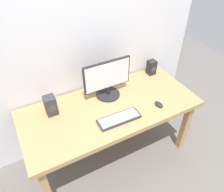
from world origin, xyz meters
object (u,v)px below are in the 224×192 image
Objects in this scene: desk at (110,112)px; speaker_right at (151,67)px; monitor at (107,79)px; keyboard_primary at (119,119)px; mouse at (159,104)px; speaker_left at (51,105)px.

speaker_right reaches higher than desk.
monitor is 0.40m from keyboard_primary.
keyboard_primary is 0.82m from speaker_right.
monitor reaches higher than speaker_right.
monitor is 0.62m from speaker_right.
desk is 17.21× the size of mouse.
monitor is at bearing 70.81° from desk.
speaker_right is 0.88× the size of speaker_left.
keyboard_primary is 2.39× the size of speaker_right.
speaker_right is at bearing 54.87° from mouse.
desk is at bearing -109.19° from monitor.
mouse is 0.52× the size of speaker_left.
mouse is (0.42, -0.02, 0.00)m from keyboard_primary.
desk is 0.21m from keyboard_primary.
desk is at bearing 146.11° from mouse.
desk is 0.46m from mouse.
mouse is (0.40, -0.21, 0.09)m from desk.
keyboard_primary is 0.61m from speaker_left.
monitor reaches higher than speaker_left.
speaker_right is at bearing 22.25° from desk.
mouse is at bearing -26.88° from desk.
mouse is at bearing -118.12° from speaker_right.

